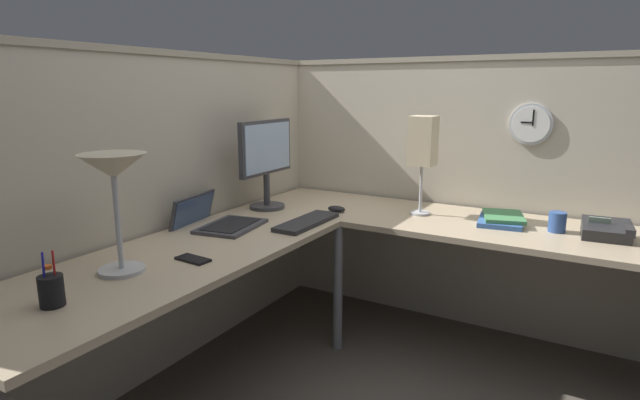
# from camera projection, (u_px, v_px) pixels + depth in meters

# --- Properties ---
(ground_plane) EXTENTS (6.80, 6.80, 0.00)m
(ground_plane) POSITION_uv_depth(u_px,v_px,m) (350.00, 369.00, 2.58)
(ground_plane) COLOR #4C443D
(cubicle_wall_back) EXTENTS (2.57, 0.12, 1.58)m
(cubicle_wall_back) POSITION_uv_depth(u_px,v_px,m) (164.00, 213.00, 2.53)
(cubicle_wall_back) COLOR #B7AD99
(cubicle_wall_back) RESTS_ON ground
(cubicle_wall_right) EXTENTS (0.12, 2.37, 1.58)m
(cubicle_wall_right) POSITION_uv_depth(u_px,v_px,m) (457.00, 193.00, 3.02)
(cubicle_wall_right) COLOR #B7AD99
(cubicle_wall_right) RESTS_ON ground
(desk) EXTENTS (2.35, 2.15, 0.73)m
(desk) POSITION_uv_depth(u_px,v_px,m) (347.00, 261.00, 2.30)
(desk) COLOR tan
(desk) RESTS_ON ground
(monitor) EXTENTS (0.46, 0.20, 0.50)m
(monitor) POSITION_uv_depth(u_px,v_px,m) (266.00, 157.00, 2.84)
(monitor) COLOR #38383D
(monitor) RESTS_ON desk
(laptop) EXTENTS (0.40, 0.43, 0.22)m
(laptop) POSITION_uv_depth(u_px,v_px,m) (214.00, 221.00, 2.52)
(laptop) COLOR #38383D
(laptop) RESTS_ON desk
(keyboard) EXTENTS (0.43, 0.14, 0.02)m
(keyboard) POSITION_uv_depth(u_px,v_px,m) (307.00, 222.00, 2.56)
(keyboard) COLOR #232326
(keyboard) RESTS_ON desk
(computer_mouse) EXTENTS (0.06, 0.10, 0.03)m
(computer_mouse) POSITION_uv_depth(u_px,v_px,m) (337.00, 209.00, 2.81)
(computer_mouse) COLOR black
(computer_mouse) RESTS_ON desk
(desk_lamp_dome) EXTENTS (0.24, 0.24, 0.44)m
(desk_lamp_dome) POSITION_uv_depth(u_px,v_px,m) (114.00, 176.00, 1.81)
(desk_lamp_dome) COLOR #B7BABF
(desk_lamp_dome) RESTS_ON desk
(pen_cup) EXTENTS (0.08, 0.08, 0.18)m
(pen_cup) POSITION_uv_depth(u_px,v_px,m) (51.00, 290.00, 1.59)
(pen_cup) COLOR black
(pen_cup) RESTS_ON desk
(cell_phone) EXTENTS (0.08, 0.15, 0.01)m
(cell_phone) POSITION_uv_depth(u_px,v_px,m) (193.00, 259.00, 2.02)
(cell_phone) COLOR black
(cell_phone) RESTS_ON desk
(office_phone) EXTENTS (0.21, 0.22, 0.11)m
(office_phone) POSITION_uv_depth(u_px,v_px,m) (608.00, 231.00, 2.30)
(office_phone) COLOR #232326
(office_phone) RESTS_ON desk
(book_stack) EXTENTS (0.32, 0.26, 0.04)m
(book_stack) POSITION_uv_depth(u_px,v_px,m) (502.00, 219.00, 2.57)
(book_stack) COLOR #335999
(book_stack) RESTS_ON desk
(desk_lamp_paper) EXTENTS (0.13, 0.13, 0.53)m
(desk_lamp_paper) POSITION_uv_depth(u_px,v_px,m) (423.00, 144.00, 2.68)
(desk_lamp_paper) COLOR #B7BABF
(desk_lamp_paper) RESTS_ON desk
(coffee_mug) EXTENTS (0.08, 0.08, 0.10)m
(coffee_mug) POSITION_uv_depth(u_px,v_px,m) (557.00, 222.00, 2.41)
(coffee_mug) COLOR #2D4C8C
(coffee_mug) RESTS_ON desk
(wall_clock) EXTENTS (0.04, 0.22, 0.22)m
(wall_clock) POSITION_uv_depth(u_px,v_px,m) (531.00, 124.00, 2.70)
(wall_clock) COLOR #B7BABF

